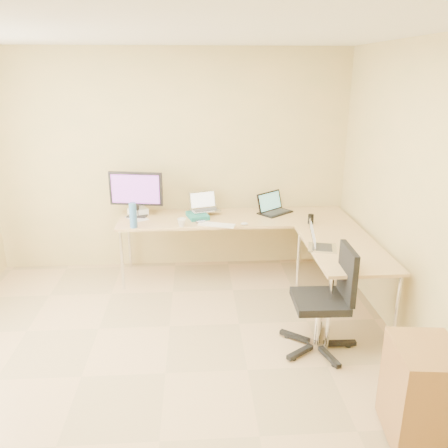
{
  "coord_description": "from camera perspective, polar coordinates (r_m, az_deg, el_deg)",
  "views": [
    {
      "loc": [
        0.27,
        -3.14,
        2.34
      ],
      "look_at": [
        0.55,
        1.1,
        0.9
      ],
      "focal_mm": 36.5,
      "sensor_mm": 36.0,
      "label": 1
    }
  ],
  "objects": [
    {
      "name": "floor",
      "position": [
        3.92,
        -7.35,
        -18.05
      ],
      "size": [
        4.5,
        4.5,
        0.0
      ],
      "primitive_type": "plane",
      "color": "tan",
      "rests_on": "ground"
    },
    {
      "name": "ceiling",
      "position": [
        3.16,
        -9.45,
        23.24
      ],
      "size": [
        4.5,
        4.5,
        0.0
      ],
      "primitive_type": "plane",
      "rotation": [
        3.14,
        0.0,
        0.0
      ],
      "color": "white",
      "rests_on": "ground"
    },
    {
      "name": "wall_back",
      "position": [
        5.5,
        -6.58,
        7.68
      ],
      "size": [
        4.5,
        0.0,
        4.5
      ],
      "primitive_type": "plane",
      "rotation": [
        1.57,
        0.0,
        0.0
      ],
      "color": "#DABC76",
      "rests_on": "ground"
    },
    {
      "name": "wall_right",
      "position": [
        3.78,
        25.37,
        0.91
      ],
      "size": [
        0.0,
        4.5,
        4.5
      ],
      "primitive_type": "plane",
      "rotation": [
        1.57,
        0.0,
        -1.57
      ],
      "color": "#DABC76",
      "rests_on": "ground"
    },
    {
      "name": "desk_main",
      "position": [
        5.38,
        1.34,
        -2.81
      ],
      "size": [
        2.65,
        0.7,
        0.73
      ],
      "primitive_type": "cube",
      "color": "tan",
      "rests_on": "ground"
    },
    {
      "name": "desk_return",
      "position": [
        4.67,
        14.53,
        -6.92
      ],
      "size": [
        0.7,
        1.3,
        0.73
      ],
      "primitive_type": "cube",
      "color": "tan",
      "rests_on": "ground"
    },
    {
      "name": "monitor",
      "position": [
        5.3,
        -10.94,
        3.67
      ],
      "size": [
        0.64,
        0.3,
        0.53
      ],
      "primitive_type": "cube",
      "rotation": [
        0.0,
        0.0,
        -0.18
      ],
      "color": "black",
      "rests_on": "desk_main"
    },
    {
      "name": "book_stack",
      "position": [
        5.24,
        -3.34,
        1.06
      ],
      "size": [
        0.28,
        0.33,
        0.05
      ],
      "primitive_type": "cube",
      "rotation": [
        0.0,
        0.0,
        0.27
      ],
      "color": "#197069",
      "rests_on": "desk_main"
    },
    {
      "name": "laptop_center",
      "position": [
        5.31,
        -2.41,
        2.78
      ],
      "size": [
        0.39,
        0.34,
        0.21
      ],
      "primitive_type": "cube",
      "rotation": [
        0.0,
        0.0,
        0.31
      ],
      "color": "#A7A7A7",
      "rests_on": "desk_main"
    },
    {
      "name": "laptop_black",
      "position": [
        5.4,
        6.44,
        2.61
      ],
      "size": [
        0.48,
        0.46,
        0.24
      ],
      "primitive_type": "cube",
      "rotation": [
        0.0,
        0.0,
        0.68
      ],
      "color": "black",
      "rests_on": "desk_main"
    },
    {
      "name": "keyboard",
      "position": [
        4.96,
        -0.92,
        -0.09
      ],
      "size": [
        0.41,
        0.23,
        0.02
      ],
      "primitive_type": "cube",
      "rotation": [
        0.0,
        0.0,
        -0.33
      ],
      "color": "white",
      "rests_on": "desk_main"
    },
    {
      "name": "mouse",
      "position": [
        4.98,
        2.58,
        0.04
      ],
      "size": [
        0.09,
        0.06,
        0.03
      ],
      "primitive_type": "ellipsoid",
      "rotation": [
        0.0,
        0.0,
        -0.09
      ],
      "color": "silver",
      "rests_on": "desk_main"
    },
    {
      "name": "mug",
      "position": [
        4.95,
        -5.31,
        0.2
      ],
      "size": [
        0.12,
        0.12,
        0.09
      ],
      "primitive_type": "imported",
      "rotation": [
        0.0,
        0.0,
        -0.37
      ],
      "color": "silver",
      "rests_on": "desk_main"
    },
    {
      "name": "cd_stack",
      "position": [
        5.06,
        -2.98,
        0.3
      ],
      "size": [
        0.13,
        0.13,
        0.03
      ],
      "primitive_type": "cylinder",
      "rotation": [
        0.0,
        0.0,
        -0.19
      ],
      "color": "#A5A6C2",
      "rests_on": "desk_main"
    },
    {
      "name": "water_bottle",
      "position": [
        4.96,
        -11.32,
        1.09
      ],
      "size": [
        0.1,
        0.1,
        0.28
      ],
      "primitive_type": "cylinder",
      "rotation": [
        0.0,
        0.0,
        -0.4
      ],
      "color": "#3A6FAD",
      "rests_on": "desk_main"
    },
    {
      "name": "papers",
      "position": [
        5.3,
        -10.86,
        0.73
      ],
      "size": [
        0.3,
        0.32,
        0.01
      ],
      "primitive_type": "cube",
      "rotation": [
        0.0,
        0.0,
        0.56
      ],
      "color": "silver",
      "rests_on": "desk_main"
    },
    {
      "name": "white_box",
      "position": [
        5.42,
        -10.72,
        1.54
      ],
      "size": [
        0.26,
        0.23,
        0.08
      ],
      "primitive_type": "cube",
      "rotation": [
        0.0,
        0.0,
        0.41
      ],
      "color": "white",
      "rests_on": "desk_main"
    },
    {
      "name": "desk_fan",
      "position": [
        5.43,
        -10.74,
        2.84
      ],
      "size": [
        0.27,
        0.27,
        0.31
      ],
      "primitive_type": "cylinder",
      "rotation": [
        0.0,
        0.0,
        0.11
      ],
      "color": "silver",
      "rests_on": "desk_main"
    },
    {
      "name": "black_cup",
      "position": [
        5.1,
        10.81,
        0.61
      ],
      "size": [
        0.08,
        0.08,
        0.11
      ],
      "primitive_type": "cylinder",
      "rotation": [
        0.0,
        0.0,
        -0.25
      ],
      "color": "black",
      "rests_on": "desk_main"
    },
    {
      "name": "laptop_return",
      "position": [
        4.39,
        12.29,
        -1.78
      ],
      "size": [
        0.36,
        0.31,
        0.2
      ],
      "primitive_type": "cube",
      "rotation": [
        0.0,
        0.0,
        1.32
      ],
      "color": "silver",
      "rests_on": "desk_return"
    },
    {
      "name": "office_chair",
      "position": [
        4.02,
        11.91,
        -8.93
      ],
      "size": [
        0.59,
        0.59,
        0.96
      ],
      "primitive_type": "cube",
      "rotation": [
        0.0,
        0.0,
        -0.03
      ],
      "color": "black",
      "rests_on": "ground"
    },
    {
      "name": "cabinet",
      "position": [
        3.39,
        23.44,
        -18.78
      ],
      "size": [
        0.44,
        0.53,
        0.67
      ],
      "primitive_type": "cube",
      "rotation": [
        0.0,
        0.0,
        -0.11
      ],
      "color": "#A57341",
      "rests_on": "ground"
    }
  ]
}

